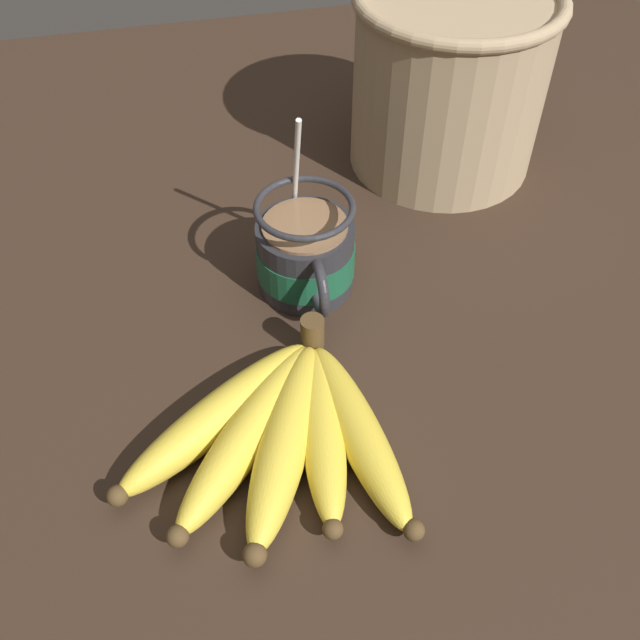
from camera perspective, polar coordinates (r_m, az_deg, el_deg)
The scene contains 4 objects.
table at distance 66.25cm, azimuth 0.91°, elevation -0.06°, with size 122.65×122.65×3.64cm.
coffee_mug at distance 64.47cm, azimuth -1.15°, elevation 5.29°, with size 14.10×9.00×16.52cm.
banana_bunch at distance 54.45cm, azimuth -3.02°, elevation -8.78°, with size 20.01×21.74×4.19cm.
woven_basket at distance 78.98cm, azimuth 10.28°, elevation 18.42°, with size 20.89×20.89×18.64cm.
Camera 1 is at (43.51, -11.33, 50.48)cm, focal length 40.00 mm.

